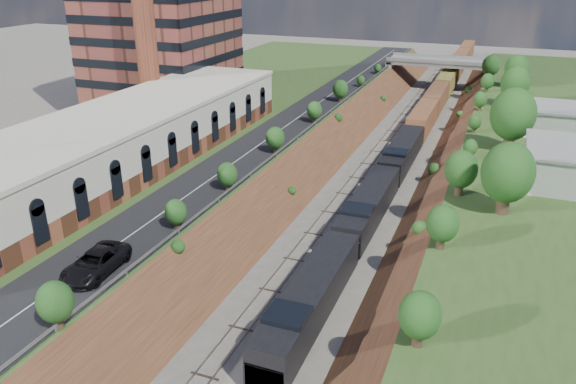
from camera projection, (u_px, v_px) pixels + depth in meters
platform_left at (184, 133)px, 92.85m from camera, size 44.00×180.00×5.00m
embankment_left at (309, 164)px, 86.41m from camera, size 10.00×180.00×10.00m
embankment_right at (456, 183)px, 79.00m from camera, size 10.00×180.00×10.00m
rail_left_track at (362, 170)px, 83.55m from camera, size 1.58×180.00×0.18m
rail_right_track at (397, 175)px, 81.80m from camera, size 1.58×180.00×0.18m
road at (282, 129)px, 85.97m from camera, size 8.00×180.00×0.10m
guardrail at (307, 129)px, 84.23m from camera, size 0.10×171.00×0.70m
commercial_building at (123, 138)px, 69.95m from camera, size 14.30×62.30×7.00m
overpass at (439, 68)px, 134.05m from camera, size 24.50×8.30×7.40m
white_building_near at (567, 166)px, 65.22m from camera, size 9.00×12.00×4.00m
white_building_far at (554, 120)px, 84.36m from camera, size 8.00×10.00×3.60m
tree_right_large at (508, 173)px, 56.18m from camera, size 5.25×5.25×7.61m
tree_left_crest at (152, 231)px, 49.61m from camera, size 2.45×2.45×3.55m
freight_train at (435, 101)px, 112.90m from camera, size 3.27×166.19×4.83m
suv at (95, 263)px, 46.35m from camera, size 3.56×7.00×1.89m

